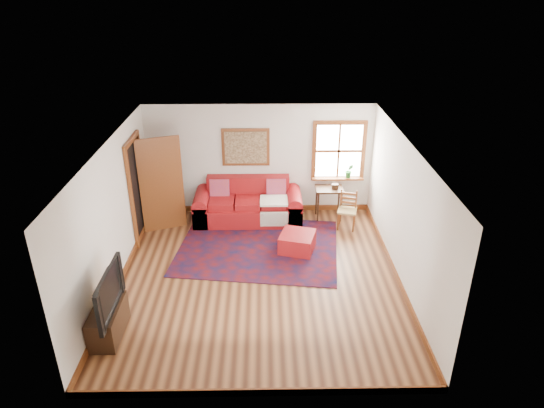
{
  "coord_description": "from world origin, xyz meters",
  "views": [
    {
      "loc": [
        0.1,
        -7.38,
        5.04
      ],
      "look_at": [
        0.24,
        0.6,
        1.19
      ],
      "focal_mm": 32.0,
      "sensor_mm": 36.0,
      "label": 1
    }
  ],
  "objects_px": {
    "side_table": "(329,193)",
    "ladder_back_chair": "(348,208)",
    "red_ottoman": "(297,242)",
    "red_leather_sofa": "(248,207)",
    "media_cabinet": "(108,321)"
  },
  "relations": [
    {
      "from": "side_table",
      "to": "ladder_back_chair",
      "type": "bearing_deg",
      "value": -51.01
    },
    {
      "from": "ladder_back_chair",
      "to": "red_ottoman",
      "type": "bearing_deg",
      "value": -139.55
    },
    {
      "from": "red_leather_sofa",
      "to": "media_cabinet",
      "type": "distance_m",
      "value": 4.3
    },
    {
      "from": "red_ottoman",
      "to": "ladder_back_chair",
      "type": "height_order",
      "value": "ladder_back_chair"
    },
    {
      "from": "side_table",
      "to": "media_cabinet",
      "type": "distance_m",
      "value": 5.42
    },
    {
      "from": "side_table",
      "to": "ladder_back_chair",
      "type": "distance_m",
      "value": 0.58
    },
    {
      "from": "red_ottoman",
      "to": "media_cabinet",
      "type": "bearing_deg",
      "value": -125.11
    },
    {
      "from": "red_ottoman",
      "to": "side_table",
      "type": "relative_size",
      "value": 0.89
    },
    {
      "from": "ladder_back_chair",
      "to": "media_cabinet",
      "type": "bearing_deg",
      "value": -140.78
    },
    {
      "from": "red_leather_sofa",
      "to": "red_ottoman",
      "type": "height_order",
      "value": "red_leather_sofa"
    },
    {
      "from": "red_leather_sofa",
      "to": "media_cabinet",
      "type": "xyz_separation_m",
      "value": [
        -2.03,
        -3.8,
        -0.06
      ]
    },
    {
      "from": "media_cabinet",
      "to": "side_table",
      "type": "bearing_deg",
      "value": 45.13
    },
    {
      "from": "red_ottoman",
      "to": "media_cabinet",
      "type": "xyz_separation_m",
      "value": [
        -3.03,
        -2.43,
        0.06
      ]
    },
    {
      "from": "red_ottoman",
      "to": "media_cabinet",
      "type": "distance_m",
      "value": 3.89
    },
    {
      "from": "red_leather_sofa",
      "to": "media_cabinet",
      "type": "height_order",
      "value": "red_leather_sofa"
    }
  ]
}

